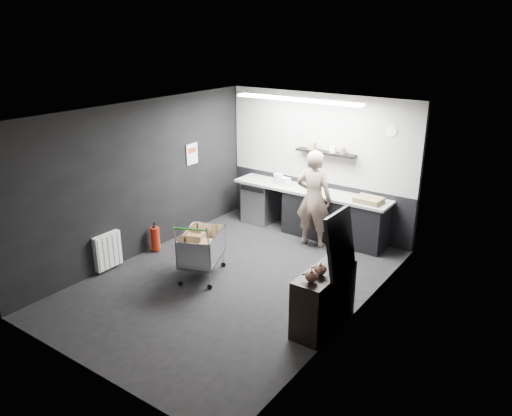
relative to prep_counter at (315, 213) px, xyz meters
The scene contains 22 objects.
floor 2.47m from the prep_counter, 93.20° to the right, with size 5.50×5.50×0.00m, color black.
ceiling 3.30m from the prep_counter, 93.20° to the right, with size 5.50×5.50×0.00m, color white.
wall_back 0.96m from the prep_counter, 112.30° to the left, with size 5.50×5.50×0.00m, color black.
wall_front 5.25m from the prep_counter, 91.50° to the right, with size 5.50×5.50×0.00m, color black.
wall_left 3.35m from the prep_counter, 131.43° to the right, with size 5.50×5.50×0.00m, color black.
wall_right 3.18m from the prep_counter, 52.38° to the right, with size 5.50×5.50×0.00m, color black.
kitchen_wall_panel 1.43m from the prep_counter, 113.58° to the left, with size 3.95×0.02×1.70m, color #AEAFAA.
dado_panel 0.34m from the prep_counter, 113.58° to the left, with size 3.95×0.02×1.00m, color black.
floating_shelf 1.18m from the prep_counter, 72.13° to the left, with size 1.20×0.22×0.04m, color black.
wall_clock 2.13m from the prep_counter, 13.36° to the left, with size 0.20×0.20×0.03m, color white.
poster 2.63m from the prep_counter, 152.11° to the right, with size 0.02×0.30×0.40m, color white.
poster_red_band 2.66m from the prep_counter, 152.05° to the right, with size 0.01×0.22×0.10m, color red.
radiator 3.92m from the prep_counter, 122.01° to the right, with size 0.10×0.50×0.60m, color white.
ceiling_strip 2.29m from the prep_counter, 103.37° to the right, with size 2.40×0.20×0.04m, color white.
prep_counter is the anchor object (origin of this frame).
person 0.67m from the prep_counter, 66.17° to the right, with size 0.66×0.43×1.82m, color #C5B29C.
shopping_cart 2.67m from the prep_counter, 104.23° to the right, with size 0.90×1.15×1.04m.
sideboard 3.18m from the prep_counter, 58.76° to the right, with size 0.47×1.11×1.67m.
fire_extinguisher 3.07m from the prep_counter, 130.41° to the right, with size 0.16×0.16×0.54m.
cardboard_box 1.19m from the prep_counter, ahead, with size 0.47×0.36×0.09m, color olive.
pink_tub 1.01m from the prep_counter, behind, with size 0.19×0.19×0.19m, color silver.
white_container 0.84m from the prep_counter, behind, with size 0.18×0.14×0.16m, color white.
Camera 1 is at (4.40, -5.64, 3.84)m, focal length 35.00 mm.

